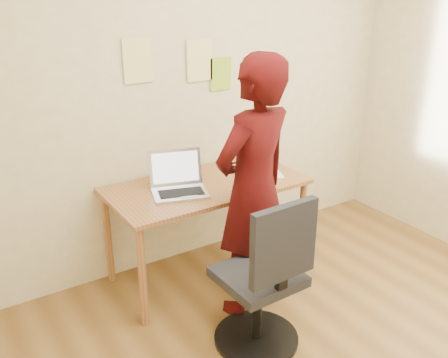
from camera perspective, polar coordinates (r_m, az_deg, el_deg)
room at (r=2.46m, az=18.83°, el=3.20°), size 3.58×3.58×2.78m
desk at (r=3.57m, az=-1.99°, el=-1.82°), size 1.40×0.70×0.74m
laptop at (r=3.40m, az=-5.23°, el=-0.58°), size 0.44×0.42×0.26m
paper_sheet at (r=3.76m, az=4.83°, el=0.86°), size 0.30×0.35×0.00m
phone at (r=3.50m, az=3.37°, el=-0.69°), size 0.11×0.15×0.01m
wall_note_left at (r=3.48m, az=-9.82°, el=13.18°), size 0.21×0.00×0.30m
wall_note_mid at (r=3.70m, az=-2.79°, el=13.40°), size 0.21×0.00×0.30m
wall_note_right at (r=3.81m, az=-0.37°, el=11.91°), size 0.18×0.00×0.24m
office_chair at (r=2.97m, az=4.68°, el=-12.14°), size 0.52×0.52×1.01m
person at (r=3.13m, az=3.37°, el=-1.28°), size 0.70×0.54×1.71m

